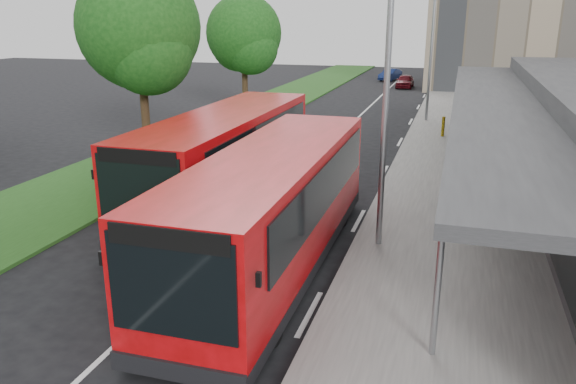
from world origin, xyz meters
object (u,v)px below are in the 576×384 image
object	(u,v)px
litter_bin	(450,171)
car_near	(405,81)
lamp_post_near	(384,74)
bus_main	(274,209)
tree_mid	(140,36)
tree_far	(244,38)
lamp_post_far	(430,41)
bollard	(443,126)
car_far	(390,75)
bus_second	(226,157)

from	to	relation	value
litter_bin	car_near	distance (m)	30.58
lamp_post_near	bus_main	distance (m)	4.36
bus_main	litter_bin	xyz separation A→B (m)	(4.08, 8.70, -0.96)
tree_mid	tree_far	size ratio (longest dim) A/B	1.11
lamp_post_near	lamp_post_far	distance (m)	20.00
lamp_post_near	tree_far	bearing A→B (deg)	120.29
tree_far	lamp_post_near	bearing A→B (deg)	-59.71
bollard	tree_mid	bearing A→B (deg)	-146.05
tree_mid	car_far	size ratio (longest dim) A/B	2.41
bus_main	tree_far	bearing A→B (deg)	112.57
tree_far	lamp_post_near	distance (m)	22.06
tree_far	litter_bin	distance (m)	18.30
lamp_post_near	bollard	distance (m)	15.93
lamp_post_far	bus_main	world-z (taller)	lamp_post_far
tree_mid	bus_main	size ratio (longest dim) A/B	0.77
litter_bin	car_near	size ratio (longest dim) A/B	0.25
lamp_post_near	bus_second	xyz separation A→B (m)	(-5.46, 2.52, -3.14)
bollard	car_near	xyz separation A→B (m)	(-4.06, 21.66, -0.07)
lamp_post_near	car_near	distance (m)	37.36
bus_second	tree_mid	bearing A→B (deg)	141.46
lamp_post_near	car_far	size ratio (longest dim) A/B	2.34
car_near	bus_main	bearing A→B (deg)	-88.71
lamp_post_far	bollard	size ratio (longest dim) A/B	7.84
bus_second	car_near	size ratio (longest dim) A/B	3.13
lamp_post_near	bollard	size ratio (longest dim) A/B	7.84
tree_mid	bollard	bearing A→B (deg)	33.95
lamp_post_near	bus_second	distance (m)	6.78
tree_mid	litter_bin	xyz separation A→B (m)	(12.90, -0.26, -4.74)
tree_far	bollard	world-z (taller)	tree_far
lamp_post_near	lamp_post_far	world-z (taller)	same
tree_mid	bus_main	xyz separation A→B (m)	(8.82, -8.97, -3.78)
tree_far	bus_second	size ratio (longest dim) A/B	0.68
lamp_post_near	litter_bin	bearing A→B (deg)	75.34
tree_far	bollard	size ratio (longest dim) A/B	7.29
tree_mid	bollard	world-z (taller)	tree_mid
litter_bin	lamp_post_near	bearing A→B (deg)	-104.66
bollard	car_near	world-z (taller)	car_near
tree_far	bus_main	distance (m)	22.98
bollard	car_near	bearing A→B (deg)	100.62
lamp_post_near	bus_main	size ratio (longest dim) A/B	0.75
lamp_post_near	car_near	bearing A→B (deg)	94.41
tree_far	car_near	size ratio (longest dim) A/B	2.14
tree_far	litter_bin	xyz separation A→B (m)	(12.90, -12.26, -4.22)
lamp_post_near	car_near	xyz separation A→B (m)	(-2.86, 37.02, -4.13)
tree_far	bollard	xyz separation A→B (m)	(12.33, -3.70, -4.14)
bollard	bus_main	bearing A→B (deg)	-101.49
tree_far	car_near	xyz separation A→B (m)	(8.27, 17.96, -4.21)
lamp_post_near	bus_main	world-z (taller)	lamp_post_near
lamp_post_far	bollard	world-z (taller)	lamp_post_far
bus_main	car_near	world-z (taller)	bus_main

